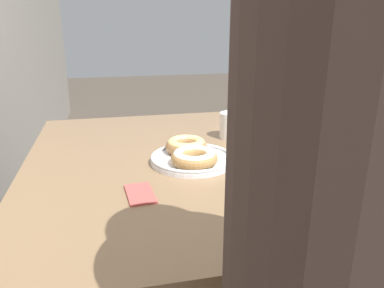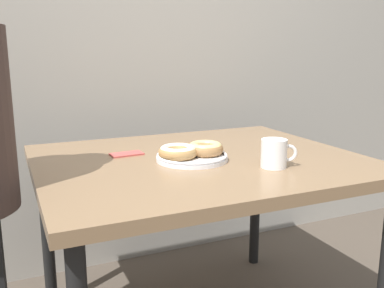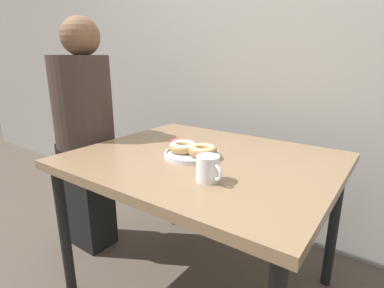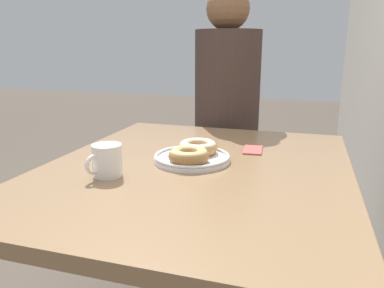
{
  "view_description": "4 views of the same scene",
  "coord_description": "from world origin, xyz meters",
  "px_view_note": "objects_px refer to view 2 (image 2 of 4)",
  "views": [
    {
      "loc": [
        -1.1,
        0.58,
        1.15
      ],
      "look_at": [
        -0.04,
        0.34,
        0.79
      ],
      "focal_mm": 35.0,
      "sensor_mm": 36.0,
      "label": 1
    },
    {
      "loc": [
        -0.65,
        -1.02,
        1.12
      ],
      "look_at": [
        -0.04,
        0.34,
        0.79
      ],
      "focal_mm": 40.0,
      "sensor_mm": 36.0,
      "label": 2
    },
    {
      "loc": [
        0.72,
        -0.72,
        1.17
      ],
      "look_at": [
        -0.04,
        0.34,
        0.79
      ],
      "focal_mm": 28.0,
      "sensor_mm": 36.0,
      "label": 3
    },
    {
      "loc": [
        1.11,
        0.7,
        1.11
      ],
      "look_at": [
        -0.04,
        0.34,
        0.79
      ],
      "focal_mm": 35.0,
      "sensor_mm": 36.0,
      "label": 4
    }
  ],
  "objects_px": {
    "dining_table": "(199,175)",
    "napkin": "(127,154)",
    "donut_plate": "(192,153)",
    "coffee_mug": "(275,153)"
  },
  "relations": [
    {
      "from": "dining_table",
      "to": "napkin",
      "type": "distance_m",
      "value": 0.29
    },
    {
      "from": "donut_plate",
      "to": "coffee_mug",
      "type": "distance_m",
      "value": 0.3
    },
    {
      "from": "coffee_mug",
      "to": "napkin",
      "type": "height_order",
      "value": "coffee_mug"
    },
    {
      "from": "coffee_mug",
      "to": "napkin",
      "type": "distance_m",
      "value": 0.56
    },
    {
      "from": "donut_plate",
      "to": "dining_table",
      "type": "bearing_deg",
      "value": 30.43
    },
    {
      "from": "coffee_mug",
      "to": "napkin",
      "type": "relative_size",
      "value": 0.96
    },
    {
      "from": "napkin",
      "to": "dining_table",
      "type": "bearing_deg",
      "value": -32.29
    },
    {
      "from": "coffee_mug",
      "to": "donut_plate",
      "type": "bearing_deg",
      "value": 136.97
    },
    {
      "from": "napkin",
      "to": "donut_plate",
      "type": "bearing_deg",
      "value": -42.13
    },
    {
      "from": "dining_table",
      "to": "coffee_mug",
      "type": "height_order",
      "value": "coffee_mug"
    }
  ]
}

